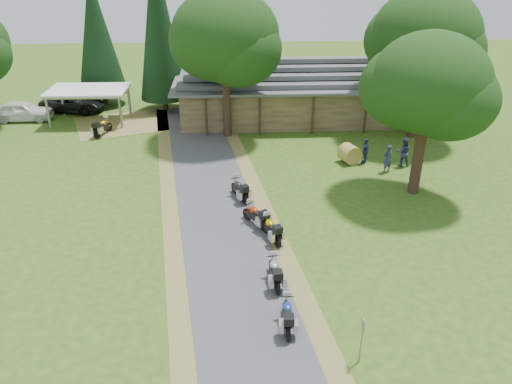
{
  "coord_description": "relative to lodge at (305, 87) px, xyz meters",
  "views": [
    {
      "loc": [
        -0.16,
        -16.33,
        13.0
      ],
      "look_at": [
        1.03,
        6.54,
        1.6
      ],
      "focal_mm": 35.0,
      "sensor_mm": 36.0,
      "label": 1
    }
  ],
  "objects": [
    {
      "name": "ground",
      "position": [
        -6.0,
        -24.0,
        -2.45
      ],
      "size": [
        120.0,
        120.0,
        0.0
      ],
      "primitive_type": "plane",
      "color": "#345417",
      "rests_on": "ground"
    },
    {
      "name": "driveway",
      "position": [
        -6.5,
        -20.0,
        -2.45
      ],
      "size": [
        51.95,
        51.95,
        0.0
      ],
      "primitive_type": "plane",
      "rotation": [
        0.0,
        0.0,
        0.14
      ],
      "color": "#464548",
      "rests_on": "ground"
    },
    {
      "name": "lodge",
      "position": [
        0.0,
        0.0,
        0.0
      ],
      "size": [
        21.4,
        9.4,
        4.9
      ],
      "primitive_type": null,
      "color": "brown",
      "rests_on": "ground"
    },
    {
      "name": "carport",
      "position": [
        -17.51,
        -0.51,
        -1.11
      ],
      "size": [
        6.26,
        4.23,
        2.68
      ],
      "primitive_type": null,
      "rotation": [
        0.0,
        0.0,
        -0.02
      ],
      "color": "white",
      "rests_on": "ground"
    },
    {
      "name": "car_white_sedan",
      "position": [
        -23.16,
        -0.02,
        -1.44
      ],
      "size": [
        2.63,
        6.1,
        2.02
      ],
      "primitive_type": "imported",
      "rotation": [
        0.0,
        0.0,
        1.58
      ],
      "color": "white",
      "rests_on": "ground"
    },
    {
      "name": "car_dark_suv",
      "position": [
        -19.73,
        2.21,
        -1.33
      ],
      "size": [
        3.46,
        6.19,
        2.24
      ],
      "primitive_type": "imported",
      "rotation": [
        0.0,
        0.0,
        1.4
      ],
      "color": "black",
      "rests_on": "ground"
    },
    {
      "name": "motorcycle_row_a",
      "position": [
        -4.22,
        -25.74,
        -1.84
      ],
      "size": [
        0.66,
        1.8,
        1.22
      ],
      "primitive_type": null,
      "rotation": [
        0.0,
        0.0,
        1.52
      ],
      "color": "navy",
      "rests_on": "ground"
    },
    {
      "name": "motorcycle_row_b",
      "position": [
        -4.46,
        -23.04,
        -1.82
      ],
      "size": [
        0.76,
        1.89,
        1.26
      ],
      "primitive_type": null,
      "rotation": [
        0.0,
        0.0,
        1.66
      ],
      "color": "#A1A2A8",
      "rests_on": "ground"
    },
    {
      "name": "motorcycle_row_c",
      "position": [
        -4.33,
        -19.49,
        -1.81
      ],
      "size": [
        1.2,
        1.95,
        1.27
      ],
      "primitive_type": null,
      "rotation": [
        0.0,
        0.0,
        1.92
      ],
      "color": "#C99700",
      "rests_on": "ground"
    },
    {
      "name": "motorcycle_row_d",
      "position": [
        -5.01,
        -18.1,
        -1.81
      ],
      "size": [
        1.55,
        1.9,
        1.29
      ],
      "primitive_type": null,
      "rotation": [
        0.0,
        0.0,
        2.16
      ],
      "color": "red",
      "rests_on": "ground"
    },
    {
      "name": "motorcycle_row_e",
      "position": [
        -5.78,
        -15.06,
        -1.8
      ],
      "size": [
        1.27,
        2.0,
        1.3
      ],
      "primitive_type": null,
      "rotation": [
        0.0,
        0.0,
        1.94
      ],
      "color": "black",
      "rests_on": "ground"
    },
    {
      "name": "motorcycle_carport_a",
      "position": [
        -15.88,
        -3.88,
        -1.76
      ],
      "size": [
        1.33,
        2.12,
        1.38
      ],
      "primitive_type": null,
      "rotation": [
        0.0,
        0.0,
        1.21
      ],
      "color": "orange",
      "rests_on": "ground"
    },
    {
      "name": "person_a",
      "position": [
        3.64,
        -11.77,
        -1.39
      ],
      "size": [
        0.72,
        0.64,
        2.11
      ],
      "primitive_type": "imported",
      "rotation": [
        0.0,
        0.0,
        3.56
      ],
      "color": "navy",
      "rests_on": "ground"
    },
    {
      "name": "person_b",
      "position": [
        4.93,
        -10.88,
        -1.32
      ],
      "size": [
        0.7,
        0.55,
        2.25
      ],
      "primitive_type": "imported",
      "rotation": [
        0.0,
        0.0,
        2.99
      ],
      "color": "navy",
      "rests_on": "ground"
    },
    {
      "name": "person_c",
      "position": [
        2.61,
        -10.28,
        -1.44
      ],
      "size": [
        0.65,
        0.7,
        2.01
      ],
      "primitive_type": "imported",
      "rotation": [
        0.0,
        0.0,
        4.14
      ],
      "color": "navy",
      "rests_on": "ground"
    },
    {
      "name": "hay_bale",
      "position": [
        1.6,
        -10.17,
        -1.83
      ],
      "size": [
        1.54,
        1.48,
        1.23
      ],
      "primitive_type": "cylinder",
      "rotation": [
        1.57,
        0.0,
        0.34
      ],
      "color": "olive",
      "rests_on": "ground"
    },
    {
      "name": "sign_post",
      "position": [
        -1.93,
        -27.67,
        -1.51
      ],
      "size": [
        0.34,
        0.06,
        1.89
      ],
      "primitive_type": null,
      "color": "gray",
      "rests_on": "ground"
    },
    {
      "name": "oak_lodge_left",
      "position": [
        -6.43,
        -4.55,
        3.45
      ],
      "size": [
        7.55,
        7.55,
        11.81
      ],
      "primitive_type": null,
      "color": "#173610",
      "rests_on": "ground"
    },
    {
      "name": "oak_lodge_right",
      "position": [
        7.38,
        -5.43,
        3.5
      ],
      "size": [
        7.54,
        7.54,
        11.9
      ],
      "primitive_type": null,
      "color": "#173610",
      "rests_on": "ground"
    },
    {
      "name": "oak_driveway",
      "position": [
        4.37,
        -14.73,
        2.75
      ],
      "size": [
        6.36,
        6.36,
        10.39
      ],
      "primitive_type": null,
      "color": "#173610",
      "rests_on": "ground"
    },
    {
      "name": "cedar_near",
      "position": [
        -11.87,
        2.45,
        4.25
      ],
      "size": [
        4.0,
        4.0,
        13.41
      ],
      "primitive_type": "cone",
      "color": "black",
      "rests_on": "ground"
    },
    {
      "name": "cedar_far",
      "position": [
        -17.46,
        4.37,
        3.11
      ],
      "size": [
        4.21,
        4.21,
        11.12
      ],
      "primitive_type": "cone",
      "color": "black",
      "rests_on": "ground"
    }
  ]
}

